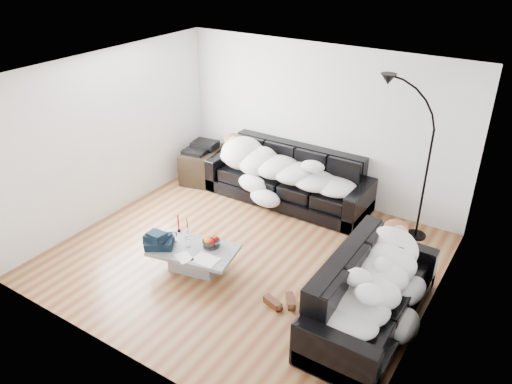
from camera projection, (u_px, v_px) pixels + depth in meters
The scene contains 24 objects.
ground at pixel (245, 256), 7.11m from camera, with size 5.00×5.00×0.00m, color brown.
wall_back at pixel (320, 124), 8.17m from camera, with size 5.00×0.02×2.60m, color silver.
wall_left at pixel (110, 136), 7.70m from camera, with size 0.02×4.50×2.60m, color silver.
wall_right at pixel (438, 229), 5.30m from camera, with size 0.02×4.50×2.60m, color silver.
ceiling at pixel (242, 75), 5.89m from camera, with size 5.00×5.00×0.00m, color white.
sofa_back at pixel (288, 177), 8.35m from camera, with size 2.79×0.96×0.91m, color black.
sofa_right at pixel (372, 292), 5.71m from camera, with size 2.18×0.93×0.88m, color black.
sleeper_back at pixel (287, 167), 8.22m from camera, with size 2.36×0.81×0.47m, color white, non-canonical shape.
sleeper_right at pixel (374, 278), 5.61m from camera, with size 1.87×0.79×0.46m, color white, non-canonical shape.
teal_cushion at pixel (390, 243), 6.11m from camera, with size 0.36×0.30×0.20m, color #0A4743.
coffee_table at pixel (194, 259), 6.77m from camera, with size 1.14×0.66×0.33m, color #939699.
fruit_bowl at pixel (211, 241), 6.71m from camera, with size 0.25×0.25×0.15m, color white.
wine_glass_a at pixel (188, 234), 6.83m from camera, with size 0.08×0.08×0.18m, color white.
wine_glass_b at pixel (175, 237), 6.78m from camera, with size 0.07×0.07×0.17m, color white.
wine_glass_c at pixel (188, 241), 6.68m from camera, with size 0.08×0.08×0.19m, color white.
candle_left at pixel (178, 223), 7.01m from camera, with size 0.05×0.05×0.27m, color maroon.
candle_right at pixel (187, 226), 7.00m from camera, with size 0.04×0.04×0.22m, color maroon.
newspaper_a at pixel (206, 259), 6.46m from camera, with size 0.33×0.25×0.01m, color silver.
newspaper_b at pixel (184, 257), 6.50m from camera, with size 0.25×0.18×0.01m, color silver.
navy_jacket at pixel (156, 234), 6.67m from camera, with size 0.39×0.33×0.20m, color black, non-canonical shape.
shoes at pixel (281, 301), 6.16m from camera, with size 0.44×0.32×0.10m, color #472311, non-canonical shape.
av_cabinet at pixel (203, 165), 9.17m from camera, with size 0.58×0.85×0.58m, color black.
stereo at pixel (202, 147), 9.00m from camera, with size 0.44×0.34×0.13m, color black.
floor_lamp at pixel (426, 174), 7.08m from camera, with size 0.76×0.31×2.10m, color black, non-canonical shape.
Camera 1 is at (3.31, -4.84, 4.12)m, focal length 35.00 mm.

